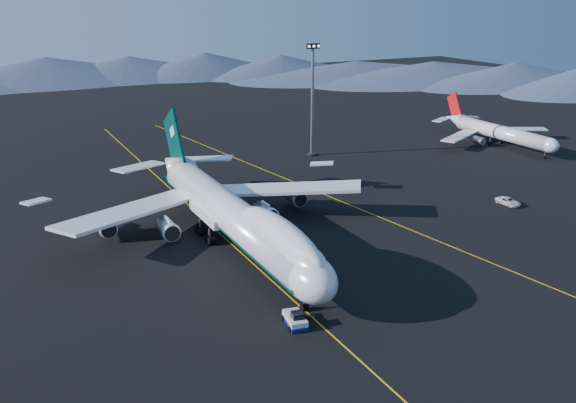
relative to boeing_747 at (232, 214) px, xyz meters
name	(u,v)px	position (x,y,z in m)	size (l,w,h in m)	color
ground	(233,246)	(0.00, -0.03, -5.81)	(500.00, 500.00, 0.00)	black
taxiway_line_main	(233,246)	(0.00, -0.03, -5.80)	(0.25, 220.00, 0.01)	#E5A50D
taxiway_line_side	(349,205)	(30.00, 9.97, -5.80)	(0.25, 200.00, 0.01)	#E5A50D
boeing_747	(232,214)	(0.00, 0.00, 0.00)	(59.62, 72.43, 19.37)	silver
pushback_tug	(295,320)	(-3.00, -29.53, -5.17)	(3.31, 5.04, 2.05)	silver
second_jet	(497,132)	(96.43, 37.27, -2.01)	(39.06, 44.12, 12.56)	silver
service_van	(508,201)	(59.41, -4.84, -5.05)	(2.54, 5.50, 1.53)	silver
floodlight_mast	(312,100)	(43.17, 50.56, 9.08)	(3.63, 2.72, 29.40)	black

